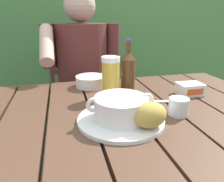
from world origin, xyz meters
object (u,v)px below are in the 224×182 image
object	(u,v)px
water_glass_small	(179,107)
diner_bowl	(91,81)
serving_plate	(121,119)
beer_bottle	(128,71)
soup_bowl	(121,107)
butter_tub	(190,89)
table_knife	(148,102)
beer_glass	(111,77)
chair_near_diner	(82,96)
person_eating	(83,73)
bread_roll	(150,115)

from	to	relation	value
water_glass_small	diner_bowl	distance (m)	0.46
serving_plate	water_glass_small	bearing A→B (deg)	-0.23
beer_bottle	diner_bowl	world-z (taller)	beer_bottle
soup_bowl	butter_tub	xyz separation A→B (m)	(0.36, 0.17, -0.02)
beer_bottle	water_glass_small	distance (m)	0.30
beer_bottle	table_knife	xyz separation A→B (m)	(0.04, -0.15, -0.09)
beer_glass	table_knife	bearing A→B (deg)	-39.67
chair_near_diner	beer_glass	distance (m)	0.78
beer_bottle	table_knife	size ratio (longest dim) A/B	1.40
butter_tub	table_knife	xyz separation A→B (m)	(-0.21, -0.05, -0.02)
person_eating	butter_tub	distance (m)	0.69
bread_roll	water_glass_small	bearing A→B (deg)	28.50
soup_bowl	diner_bowl	xyz separation A→B (m)	(-0.04, 0.38, -0.02)
butter_tub	water_glass_small	bearing A→B (deg)	-132.09
beer_glass	beer_bottle	size ratio (longest dim) A/B	0.73
soup_bowl	water_glass_small	world-z (taller)	soup_bowl
diner_bowl	bread_roll	bearing A→B (deg)	-76.82
beer_glass	butter_tub	bearing A→B (deg)	-9.76
serving_plate	soup_bowl	bearing A→B (deg)	-139.40
soup_bowl	diner_bowl	bearing A→B (deg)	96.27
chair_near_diner	table_knife	bearing A→B (deg)	-76.72
chair_near_diner	butter_tub	bearing A→B (deg)	-61.93
bread_roll	diner_bowl	xyz separation A→B (m)	(-0.11, 0.46, -0.02)
water_glass_small	butter_tub	bearing A→B (deg)	47.91
serving_plate	soup_bowl	distance (m)	0.04
person_eating	soup_bowl	size ratio (longest dim) A/B	5.56
bread_roll	soup_bowl	bearing A→B (deg)	130.60
chair_near_diner	butter_tub	world-z (taller)	chair_near_diner
bread_roll	water_glass_small	world-z (taller)	bread_roll
butter_tub	serving_plate	bearing A→B (deg)	-154.63
butter_tub	diner_bowl	xyz separation A→B (m)	(-0.40, 0.21, 0.00)
table_knife	water_glass_small	bearing A→B (deg)	-65.03
water_glass_small	person_eating	bearing A→B (deg)	109.02
bread_roll	beer_bottle	xyz separation A→B (m)	(0.04, 0.35, 0.05)
chair_near_diner	soup_bowl	world-z (taller)	chair_near_diner
butter_tub	table_knife	world-z (taller)	butter_tub
person_eating	serving_plate	xyz separation A→B (m)	(0.05, -0.73, 0.03)
soup_bowl	butter_tub	world-z (taller)	soup_bowl
chair_near_diner	serving_plate	bearing A→B (deg)	-87.39
chair_near_diner	table_knife	world-z (taller)	chair_near_diner
soup_bowl	table_knife	size ratio (longest dim) A/B	1.35
person_eating	table_knife	size ratio (longest dim) A/B	7.48
beer_glass	butter_tub	xyz separation A→B (m)	(0.34, -0.06, -0.06)
person_eating	chair_near_diner	bearing A→B (deg)	89.19
bread_roll	person_eating	bearing A→B (deg)	97.86
person_eating	soup_bowl	xyz separation A→B (m)	(0.05, -0.73, 0.07)
chair_near_diner	serving_plate	distance (m)	0.96
person_eating	table_knife	world-z (taller)	person_eating
soup_bowl	beer_bottle	bearing A→B (deg)	68.19
soup_bowl	table_knife	bearing A→B (deg)	40.38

